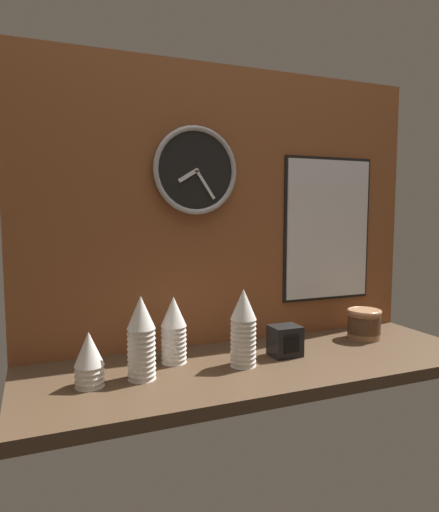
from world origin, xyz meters
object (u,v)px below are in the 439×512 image
Objects in this scene: bowl_stack_far_right at (364,323)px; napkin_dispenser at (285,341)px; cup_stack_center_left at (174,330)px; wall_clock at (196,171)px; menu_board at (328,229)px; cup_stack_center at (243,328)px; cup_stack_far_left at (89,359)px; cup_stack_left at (141,338)px.

bowl_stack_far_right is 40.92cm from napkin_dispenser.
wall_clock is (13.06, 14.12, 54.39)cm from cup_stack_center_left.
menu_board reaches higher than napkin_dispenser.
cup_stack_center is 2.41× the size of napkin_dispenser.
cup_stack_center_left is at bearing 21.24° from cup_stack_far_left.
cup_stack_far_left is 108.20cm from bowl_stack_far_right.
menu_board reaches higher than cup_stack_center_left.
cup_stack_left reaches higher than cup_stack_center_left.
cup_stack_left reaches higher than napkin_dispenser.
cup_stack_far_left is 67.52cm from napkin_dispenser.
wall_clock is at bearing 47.24° from cup_stack_center_left.
wall_clock is 69.09cm from napkin_dispenser.
cup_stack_far_left is (-15.43, -0.21, -4.68)cm from cup_stack_left.
cup_stack_left reaches higher than cup_stack_far_left.
bowl_stack_far_right is at bearing 6.20° from cup_stack_left.
cup_stack_left and cup_stack_center have the same top height.
cup_stack_center_left is 23.53cm from cup_stack_center.
menu_board is (100.74, 26.22, 35.19)cm from cup_stack_far_left.
wall_clock is at bearing 167.06° from bowl_stack_far_right.
bowl_stack_far_right reaches higher than napkin_dispenser.
menu_board is (85.31, 26.02, 30.51)cm from cup_stack_left.
cup_stack_center_left is 80.13cm from menu_board.
cup_stack_center_left is at bearing 179.28° from bowl_stack_far_right.
wall_clock is at bearing 43.50° from cup_stack_left.
bowl_stack_far_right is 0.42× the size of wall_clock.
cup_stack_left reaches higher than bowl_stack_far_right.
cup_stack_center is (49.16, -0.58, 4.68)cm from cup_stack_far_left.
napkin_dispenser is at bearing 12.16° from cup_stack_center.
cup_stack_center is 65.66cm from menu_board.
menu_board is (-6.96, 16.00, 37.02)cm from bowl_stack_far_right.
menu_board reaches higher than cup_stack_left.
napkin_dispenser is at bearing 2.84° from cup_stack_far_left.
wall_clock reaches higher than cup_stack_center_left.
cup_stack_left is 0.43× the size of menu_board.
menu_board is (58.82, 0.89, -22.32)cm from wall_clock.
wall_clock reaches higher than bowl_stack_far_right.
cup_stack_left is 0.80× the size of wall_clock.
cup_stack_far_left is 109.89cm from menu_board.
cup_stack_far_left reaches higher than bowl_stack_far_right.
cup_stack_center_left is at bearing -168.21° from menu_board.
menu_board is 55.52cm from napkin_dispenser.
cup_stack_center is 59.89cm from bowl_stack_far_right.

